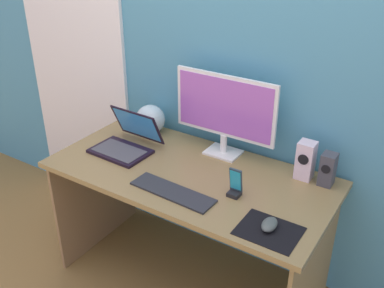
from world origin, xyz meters
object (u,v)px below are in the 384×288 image
object	(u,v)px
laptop	(126,142)
phone_in_dock	(235,186)
fishbowl	(150,119)
mouse	(269,224)
monitor	(225,111)
speaker_right	(328,169)
speaker_near_monitor	(306,160)
keyboard_external	(173,192)

from	to	relation	value
laptop	phone_in_dock	bearing A→B (deg)	-5.96
fishbowl	mouse	size ratio (longest dim) A/B	1.72
mouse	monitor	bearing A→B (deg)	131.98
speaker_right	phone_in_dock	world-z (taller)	speaker_right
fishbowl	laptop	bearing A→B (deg)	-86.07
speaker_right	speaker_near_monitor	xyz separation A→B (m)	(-0.11, -0.00, 0.02)
speaker_near_monitor	phone_in_dock	xyz separation A→B (m)	(-0.21, -0.32, -0.05)
speaker_near_monitor	mouse	xyz separation A→B (m)	(0.02, -0.45, -0.07)
mouse	phone_in_dock	world-z (taller)	phone_in_dock
laptop	keyboard_external	xyz separation A→B (m)	(0.45, -0.21, -0.04)
speaker_right	speaker_near_monitor	world-z (taller)	speaker_near_monitor
laptop	mouse	bearing A→B (deg)	-12.73
phone_in_dock	fishbowl	bearing A→B (deg)	156.50
speaker_near_monitor	laptop	bearing A→B (deg)	-165.08
speaker_near_monitor	fishbowl	bearing A→B (deg)	-179.78
speaker_right	laptop	world-z (taller)	laptop
monitor	fishbowl	distance (m)	0.51
speaker_right	laptop	xyz separation A→B (m)	(-1.02, -0.24, -0.04)
monitor	phone_in_dock	distance (m)	0.44
phone_in_dock	monitor	bearing A→B (deg)	126.87
laptop	phone_in_dock	world-z (taller)	laptop
speaker_right	mouse	bearing A→B (deg)	-100.89
laptop	fishbowl	xyz separation A→B (m)	(-0.02, 0.24, 0.04)
laptop	keyboard_external	distance (m)	0.50
monitor	mouse	distance (m)	0.69
speaker_right	laptop	distance (m)	1.05
laptop	speaker_near_monitor	bearing A→B (deg)	14.92
monitor	fishbowl	bearing A→B (deg)	-179.55
fishbowl	keyboard_external	world-z (taller)	fishbowl
laptop	mouse	world-z (taller)	laptop
monitor	keyboard_external	world-z (taller)	monitor
laptop	phone_in_dock	size ratio (longest dim) A/B	2.27
keyboard_external	fishbowl	bearing A→B (deg)	138.64
monitor	laptop	xyz separation A→B (m)	(-0.46, -0.24, -0.21)
mouse	phone_in_dock	bearing A→B (deg)	145.32
phone_in_dock	keyboard_external	bearing A→B (deg)	-151.15
keyboard_external	phone_in_dock	xyz separation A→B (m)	(0.25, 0.14, 0.04)
fishbowl	keyboard_external	size ratio (longest dim) A/B	0.41
mouse	speaker_near_monitor	bearing A→B (deg)	88.83
speaker_near_monitor	keyboard_external	distance (m)	0.65
monitor	speaker_right	distance (m)	0.58
speaker_near_monitor	keyboard_external	bearing A→B (deg)	-135.33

